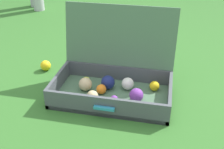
{
  "coord_description": "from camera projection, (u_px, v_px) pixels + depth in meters",
  "views": [
    {
      "loc": [
        0.22,
        -1.37,
        0.93
      ],
      "look_at": [
        -0.06,
        -0.08,
        0.16
      ],
      "focal_mm": 43.74,
      "sensor_mm": 36.0,
      "label": 1
    }
  ],
  "objects": [
    {
      "name": "open_suitcase",
      "position": [
        114.0,
        77.0,
        1.61
      ],
      "size": [
        0.68,
        0.47,
        0.49
      ],
      "color": "#4C7051",
      "rests_on": "ground"
    },
    {
      "name": "ground_plane",
      "position": [
        124.0,
        92.0,
        1.66
      ],
      "size": [
        16.0,
        16.0,
        0.0
      ],
      "primitive_type": "plane",
      "color": "#336B28"
    },
    {
      "name": "stray_ball_on_grass",
      "position": [
        46.0,
        66.0,
        1.88
      ],
      "size": [
        0.07,
        0.07,
        0.07
      ],
      "primitive_type": "sphere",
      "color": "yellow",
      "rests_on": "ground"
    }
  ]
}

